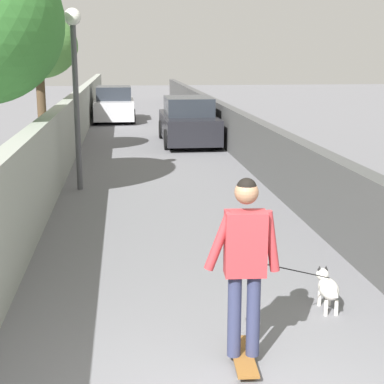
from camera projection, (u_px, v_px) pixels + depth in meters
ground_plane at (153, 151)px, 18.14m from camera, size 80.00×80.00×0.00m
wall_left at (66, 133)px, 15.73m from camera, size 48.00×0.30×1.68m
fence_right at (243, 137)px, 16.32m from camera, size 48.00×0.30×1.32m
tree_left_mid at (38, 47)px, 16.10m from camera, size 2.17×2.17×4.05m
lamp_post at (75, 66)px, 12.33m from camera, size 0.36×0.36×3.85m
skateboard at (243, 356)px, 5.63m from camera, size 0.81×0.25×0.08m
person_skateboarder at (245, 254)px, 5.40m from camera, size 0.24×0.71×1.74m
dog at (327, 287)px, 6.78m from camera, size 1.41×1.35×1.06m
car_near at (188, 122)px, 19.54m from camera, size 4.18×1.80×1.54m
car_far at (114, 105)px, 26.14m from camera, size 3.90×1.80×1.54m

